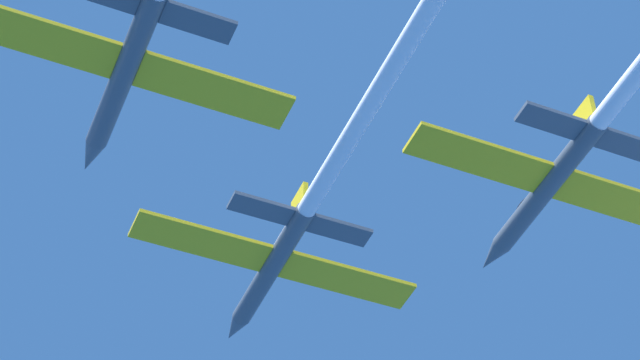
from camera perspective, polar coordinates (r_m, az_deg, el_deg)
jet_lead at (r=65.72m, az=0.71°, el=0.85°), size 16.74×39.54×2.77m
jet_right_wing at (r=64.62m, az=13.75°, el=4.17°), size 16.74×36.35×2.77m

